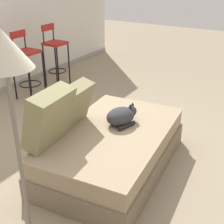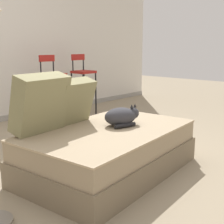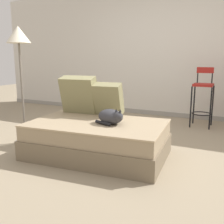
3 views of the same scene
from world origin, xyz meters
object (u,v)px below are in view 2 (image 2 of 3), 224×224
object	(u,v)px
couch	(109,150)
throw_pillow_corner	(40,103)
bar_stool_near_window	(52,85)
throw_pillow_middle	(73,101)
bar_stool_by_doorway	(83,80)
cat	(122,116)

from	to	relation	value
couch	throw_pillow_corner	xyz separation A→B (m)	(-0.48, 0.36, 0.47)
throw_pillow_corner	bar_stool_near_window	xyz separation A→B (m)	(1.42, 1.69, -0.11)
throw_pillow_middle	bar_stool_near_window	world-z (taller)	bar_stool_near_window
bar_stool_near_window	throw_pillow_middle	bearing A→B (deg)	-121.44
couch	throw_pillow_middle	xyz separation A→B (m)	(-0.08, 0.40, 0.43)
couch	throw_pillow_middle	distance (m)	0.59
throw_pillow_middle	bar_stool_by_doorway	xyz separation A→B (m)	(1.66, 1.65, -0.05)
couch	cat	distance (m)	0.35
couch	throw_pillow_middle	size ratio (longest dim) A/B	3.86
cat	bar_stool_near_window	xyz separation A→B (m)	(0.75, 2.04, 0.06)
throw_pillow_corner	bar_stool_near_window	size ratio (longest dim) A/B	0.51
bar_stool_near_window	bar_stool_by_doorway	xyz separation A→B (m)	(0.65, 0.00, 0.02)
throw_pillow_corner	cat	xyz separation A→B (m)	(0.67, -0.35, -0.17)
bar_stool_by_doorway	bar_stool_near_window	bearing A→B (deg)	-179.95
couch	throw_pillow_middle	bearing A→B (deg)	100.91
couch	bar_stool_near_window	world-z (taller)	bar_stool_near_window
throw_pillow_middle	bar_stool_by_doorway	bearing A→B (deg)	44.93
throw_pillow_middle	cat	bearing A→B (deg)	-56.24
couch	bar_stool_near_window	xyz separation A→B (m)	(0.93, 2.05, 0.36)
cat	bar_stool_near_window	bearing A→B (deg)	69.86
couch	bar_stool_by_doorway	xyz separation A→B (m)	(1.58, 2.05, 0.37)
throw_pillow_middle	bar_stool_near_window	distance (m)	1.94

